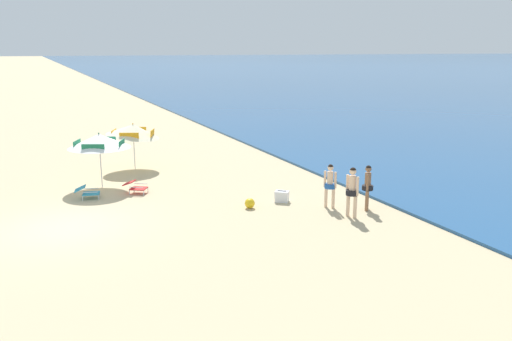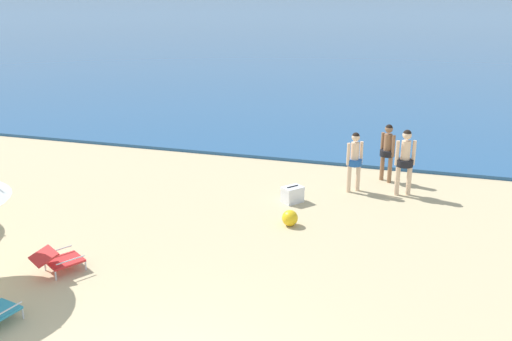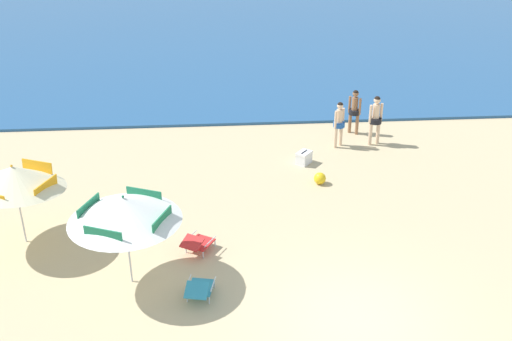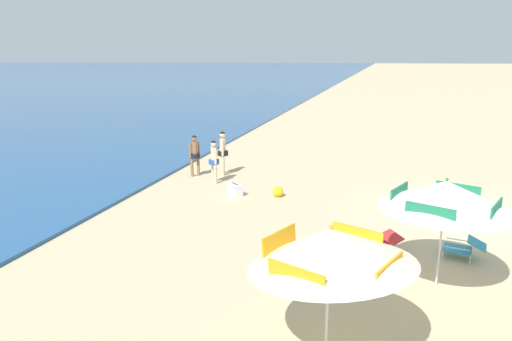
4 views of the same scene
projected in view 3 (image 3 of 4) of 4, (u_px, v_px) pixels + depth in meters
ground_plane at (353, 322)px, 12.86m from camera, size 800.00×800.00×0.00m
beach_umbrella_striped_main at (124, 209)px, 13.25m from camera, size 3.48×3.48×2.25m
beach_umbrella_striped_second at (14, 177)px, 14.77m from camera, size 3.37×3.39×2.25m
lounge_chair_under_umbrella at (198, 243)px, 15.04m from camera, size 0.90×1.01×0.50m
lounge_chair_beside_umbrella at (199, 288)px, 13.44m from camera, size 0.70×0.97×0.51m
person_standing_near_shore at (376, 117)px, 20.50m from camera, size 0.49×0.42×1.71m
person_standing_beside at (355, 109)px, 21.36m from camera, size 0.39×0.39×1.59m
person_wading_in at (339, 121)px, 20.37m from camera, size 0.39×0.39×1.57m
cooler_box at (304, 158)px, 19.51m from camera, size 0.58×0.60×0.43m
beach_ball at (320, 178)px, 18.29m from camera, size 0.36×0.36×0.36m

